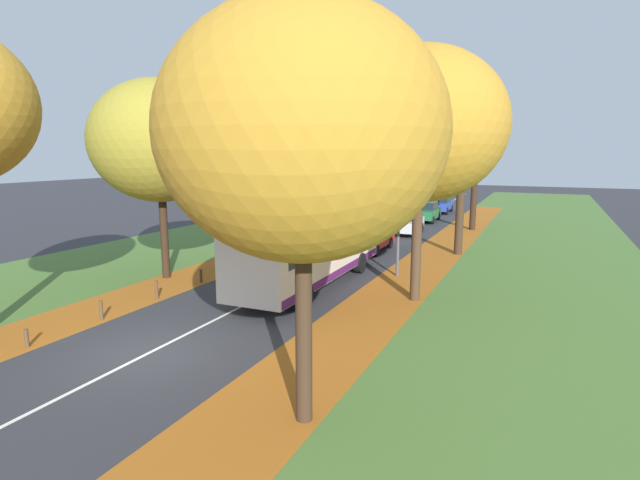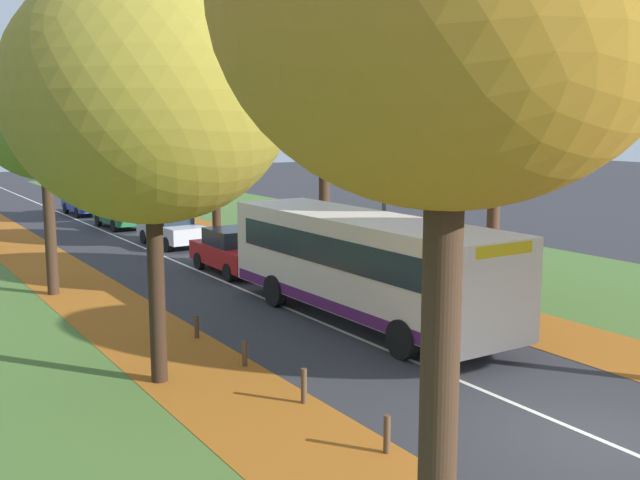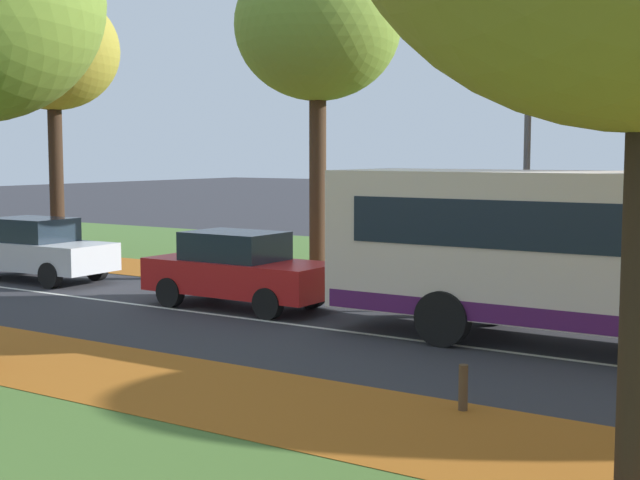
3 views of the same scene
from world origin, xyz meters
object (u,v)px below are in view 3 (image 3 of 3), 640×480
Objects in this scene: bus at (636,251)px; bollard_sixth at (463,388)px; tree_right_mid at (318,27)px; tree_right_far at (53,52)px; car_red_lead at (239,270)px; streetlamp_right at (522,131)px; car_silver_following at (36,249)px.

bollard_sixth is at bearing 167.89° from bus.
tree_right_mid is 11.45m from bus.
tree_right_far reaches higher than car_red_lead.
streetlamp_right is at bearing -95.48° from tree_right_far.
tree_right_mid reaches higher than car_silver_following.
car_silver_following is (-4.45, 5.78, -5.72)m from tree_right_mid.
bollard_sixth is 4.90m from bus.
bollard_sixth is 8.23m from streetlamp_right.
bus is 2.48× the size of car_red_lead.
car_red_lead is 0.99× the size of car_silver_following.
bollard_sixth is at bearing -116.08° from tree_right_far.
tree_right_mid reaches higher than bus.
car_silver_following is (-2.41, 12.10, -2.92)m from streetlamp_right.
tree_right_far is 1.95× the size of car_silver_following.
tree_right_mid is 13.90m from bollard_sixth.
tree_right_mid is at bearing -52.41° from car_silver_following.
bus is at bearing -12.11° from bollard_sixth.
bollard_sixth is 0.10× the size of streetlamp_right.
bus is (4.60, -0.99, 1.40)m from bollard_sixth.
tree_right_mid is at bearing 63.32° from bus.
car_silver_following is (0.32, 6.90, 0.00)m from car_red_lead.
bus reaches higher than car_red_lead.
bollard_sixth is 8.48m from car_red_lead.
tree_right_far is 12.78m from car_red_lead.
car_red_lead is (-0.11, 8.16, -0.89)m from bus.
car_red_lead is at bearing 57.96° from bollard_sixth.
car_red_lead is (-4.77, -1.12, -5.72)m from tree_right_mid.
streetlamp_right reaches higher than bollard_sixth.
tree_right_mid reaches higher than streetlamp_right.
streetlamp_right is at bearing -78.75° from car_silver_following.
bollard_sixth is (-9.26, -8.29, -6.22)m from tree_right_mid.
bus is (-2.62, -2.96, -2.03)m from streetlamp_right.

